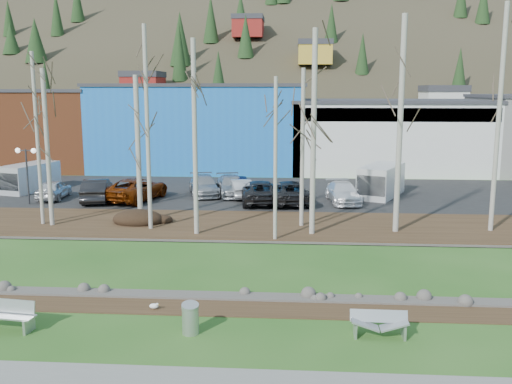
# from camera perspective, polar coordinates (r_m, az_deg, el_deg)

# --- Properties ---
(ground) EXTENTS (200.00, 200.00, 0.00)m
(ground) POSITION_cam_1_polar(r_m,az_deg,el_deg) (19.29, -6.20, -13.66)
(ground) COLOR #245418
(ground) RESTS_ON ground
(dirt_strip) EXTENTS (80.00, 1.80, 0.03)m
(dirt_strip) POSITION_cam_1_polar(r_m,az_deg,el_deg) (21.19, -5.19, -11.34)
(dirt_strip) COLOR #382616
(dirt_strip) RESTS_ON ground
(near_bank_rocks) EXTENTS (80.00, 0.80, 0.50)m
(near_bank_rocks) POSITION_cam_1_polar(r_m,az_deg,el_deg) (22.12, -4.77, -10.43)
(near_bank_rocks) COLOR #47423D
(near_bank_rocks) RESTS_ON ground
(river) EXTENTS (80.00, 8.00, 0.90)m
(river) POSITION_cam_1_polar(r_m,az_deg,el_deg) (25.95, -3.39, -7.25)
(river) COLOR black
(river) RESTS_ON ground
(far_bank_rocks) EXTENTS (80.00, 0.80, 0.46)m
(far_bank_rocks) POSITION_cam_1_polar(r_m,az_deg,el_deg) (29.86, -2.39, -4.89)
(far_bank_rocks) COLOR #47423D
(far_bank_rocks) RESTS_ON ground
(far_bank) EXTENTS (80.00, 7.00, 0.15)m
(far_bank) POSITION_cam_1_polar(r_m,az_deg,el_deg) (32.92, -1.77, -3.32)
(far_bank) COLOR #382616
(far_bank) RESTS_ON ground
(parking_lot) EXTENTS (80.00, 14.00, 0.14)m
(parking_lot) POSITION_cam_1_polar(r_m,az_deg,el_deg) (43.16, -0.38, -0.06)
(parking_lot) COLOR black
(parking_lot) RESTS_ON ground
(building_brick) EXTENTS (16.32, 12.24, 7.80)m
(building_brick) POSITION_cam_1_polar(r_m,az_deg,el_deg) (62.70, -21.90, 5.96)
(building_brick) COLOR brown
(building_brick) RESTS_ON ground
(building_blue) EXTENTS (20.40, 12.24, 8.30)m
(building_blue) POSITION_cam_1_polar(r_m,az_deg,el_deg) (57.21, -5.35, 6.56)
(building_blue) COLOR blue
(building_blue) RESTS_ON ground
(building_white) EXTENTS (18.36, 12.24, 6.80)m
(building_white) POSITION_cam_1_polar(r_m,az_deg,el_deg) (57.17, 12.85, 5.60)
(building_white) COLOR silver
(building_white) RESTS_ON ground
(hillside) EXTENTS (160.00, 72.00, 35.00)m
(hillside) POSITION_cam_1_polar(r_m,az_deg,el_deg) (101.86, 2.23, 15.71)
(hillside) COLOR #332E1D
(hillside) RESTS_ON ground
(bench_intact) EXTENTS (2.00, 0.82, 0.98)m
(bench_intact) POSITION_cam_1_polar(r_m,az_deg,el_deg) (20.81, -23.65, -11.21)
(bench_intact) COLOR silver
(bench_intact) RESTS_ON ground
(bench_damaged) EXTENTS (1.84, 0.63, 0.81)m
(bench_damaged) POSITION_cam_1_polar(r_m,az_deg,el_deg) (19.08, 12.22, -12.77)
(bench_damaged) COLOR silver
(bench_damaged) RESTS_ON ground
(litter_bin) EXTENTS (0.66, 0.66, 0.93)m
(litter_bin) POSITION_cam_1_polar(r_m,az_deg,el_deg) (18.94, -6.57, -12.59)
(litter_bin) COLOR silver
(litter_bin) RESTS_ON ground
(seagull) EXTENTS (0.39, 0.18, 0.28)m
(seagull) POSITION_cam_1_polar(r_m,az_deg,el_deg) (21.10, -10.15, -11.15)
(seagull) COLOR gold
(seagull) RESTS_ON ground
(dirt_mound) EXTENTS (2.93, 2.07, 0.58)m
(dirt_mound) POSITION_cam_1_polar(r_m,az_deg,el_deg) (33.76, -11.73, -2.56)
(dirt_mound) COLOR black
(dirt_mound) RESTS_ON far_bank
(birch_0) EXTENTS (0.25, 0.25, 8.78)m
(birch_0) POSITION_cam_1_polar(r_m,az_deg,el_deg) (34.00, -20.14, 4.13)
(birch_0) COLOR beige
(birch_0) RESTS_ON far_bank
(birch_1) EXTENTS (0.20, 0.20, 9.70)m
(birch_1) POSITION_cam_1_polar(r_m,az_deg,el_deg) (34.42, -21.01, 4.91)
(birch_1) COLOR beige
(birch_1) RESTS_ON far_bank
(birch_2) EXTENTS (0.29, 0.29, 8.44)m
(birch_2) POSITION_cam_1_polar(r_m,az_deg,el_deg) (33.53, -11.70, 4.18)
(birch_2) COLOR beige
(birch_2) RESTS_ON far_bank
(birch_3) EXTENTS (0.23, 0.23, 11.03)m
(birch_3) POSITION_cam_1_polar(r_m,az_deg,el_deg) (31.54, -10.80, 6.19)
(birch_3) COLOR beige
(birch_3) RESTS_ON far_bank
(birch_4) EXTENTS (0.25, 0.25, 10.21)m
(birch_4) POSITION_cam_1_polar(r_m,az_deg,el_deg) (30.05, -6.14, 5.34)
(birch_4) COLOR beige
(birch_4) RESTS_ON far_bank
(birch_5) EXTENTS (0.23, 0.23, 8.79)m
(birch_5) POSITION_cam_1_polar(r_m,az_deg,el_deg) (31.86, 4.67, 4.36)
(birch_5) COLOR beige
(birch_5) RESTS_ON far_bank
(birch_6) EXTENTS (0.20, 0.20, 8.27)m
(birch_6) POSITION_cam_1_polar(r_m,az_deg,el_deg) (28.87, 1.96, 3.26)
(birch_6) COLOR beige
(birch_6) RESTS_ON far_bank
(birch_7) EXTENTS (0.30, 0.30, 11.47)m
(birch_7) POSITION_cam_1_polar(r_m,az_deg,el_deg) (31.27, 14.21, 6.43)
(birch_7) COLOR beige
(birch_7) RESTS_ON far_bank
(birch_8) EXTENTS (0.28, 0.28, 10.71)m
(birch_8) POSITION_cam_1_polar(r_m,az_deg,el_deg) (30.00, 5.78, 5.81)
(birch_8) COLOR beige
(birch_8) RESTS_ON far_bank
(birch_9) EXTENTS (0.25, 0.25, 12.10)m
(birch_9) POSITION_cam_1_polar(r_m,az_deg,el_deg) (33.12, 23.10, 6.67)
(birch_9) COLOR beige
(birch_9) RESTS_ON far_bank
(street_lamp) EXTENTS (1.45, 0.41, 3.80)m
(street_lamp) POSITION_cam_1_polar(r_m,az_deg,el_deg) (40.97, -21.99, 2.97)
(street_lamp) COLOR #262628
(street_lamp) RESTS_ON parking_lot
(car_0) EXTENTS (1.96, 4.14, 1.37)m
(car_0) POSITION_cam_1_polar(r_m,az_deg,el_deg) (42.72, -19.59, 0.26)
(car_0) COLOR silver
(car_0) RESTS_ON parking_lot
(car_1) EXTENTS (2.63, 5.03, 1.58)m
(car_1) POSITION_cam_1_polar(r_m,az_deg,el_deg) (40.86, -15.63, 0.19)
(car_1) COLOR black
(car_1) RESTS_ON parking_lot
(car_2) EXTENTS (3.94, 6.17, 1.58)m
(car_2) POSITION_cam_1_polar(r_m,az_deg,el_deg) (40.58, -11.89, 0.29)
(car_2) COLOR maroon
(car_2) RESTS_ON parking_lot
(car_3) EXTENTS (3.15, 5.22, 1.41)m
(car_3) POSITION_cam_1_polar(r_m,az_deg,el_deg) (41.60, -2.46, 0.63)
(car_3) COLOR #919599
(car_3) RESTS_ON parking_lot
(car_4) EXTENTS (2.23, 4.36, 1.42)m
(car_4) POSITION_cam_1_polar(r_m,az_deg,el_deg) (41.55, -1.68, 0.62)
(car_4) COLOR #141347
(car_4) RESTS_ON parking_lot
(car_5) EXTENTS (2.44, 4.27, 1.33)m
(car_5) POSITION_cam_1_polar(r_m,az_deg,el_deg) (40.88, -1.61, 0.40)
(car_5) COLOR silver
(car_5) RESTS_ON parking_lot
(car_6) EXTENTS (3.37, 5.83, 1.53)m
(car_6) POSITION_cam_1_polar(r_m,az_deg,el_deg) (38.83, 3.34, 0.01)
(car_6) COLOR black
(car_6) RESTS_ON parking_lot
(car_7) EXTENTS (2.45, 4.90, 1.37)m
(car_7) POSITION_cam_1_polar(r_m,az_deg,el_deg) (39.44, 8.69, -0.05)
(car_7) COLOR white
(car_7) RESTS_ON parking_lot
(car_8) EXTENTS (3.37, 5.83, 1.53)m
(car_8) POSITION_cam_1_polar(r_m,az_deg,el_deg) (38.90, 0.32, 0.05)
(car_8) COLOR black
(car_8) RESTS_ON parking_lot
(car_9) EXTENTS (3.15, 5.22, 1.41)m
(car_9) POSITION_cam_1_polar(r_m,az_deg,el_deg) (41.88, -5.23, 0.66)
(car_9) COLOR #919599
(car_9) RESTS_ON parking_lot
(van_white) EXTENTS (4.06, 5.55, 2.24)m
(van_white) POSITION_cam_1_polar(r_m,az_deg,el_deg) (42.05, 12.34, 1.07)
(van_white) COLOR white
(van_white) RESTS_ON parking_lot
(van_grey) EXTENTS (3.13, 5.09, 2.07)m
(van_grey) POSITION_cam_1_polar(r_m,az_deg,el_deg) (46.57, -21.82, 1.34)
(van_grey) COLOR silver
(van_grey) RESTS_ON parking_lot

